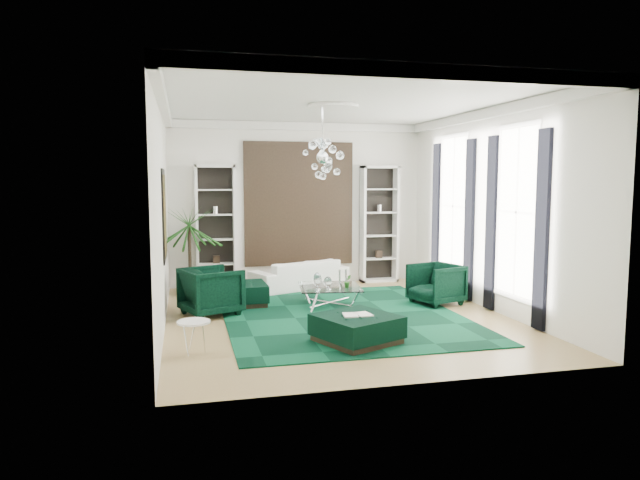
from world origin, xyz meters
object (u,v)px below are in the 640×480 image
object	(u,v)px
armchair_left	(211,291)
palm	(189,238)
ottoman_front	(357,329)
side_table	(194,337)
coffee_table	(330,296)
ottoman_side	(241,294)
sofa	(299,274)
armchair_right	(436,284)

from	to	relation	value
armchair_left	palm	size ratio (longest dim) A/B	0.40
ottoman_front	side_table	distance (m)	2.41
coffee_table	side_table	size ratio (longest dim) A/B	2.48
ottoman_side	palm	xyz separation A→B (m)	(-0.96, 1.29, 1.01)
ottoman_front	side_table	world-z (taller)	side_table
sofa	ottoman_front	world-z (taller)	sofa
ottoman_front	side_table	bearing A→B (deg)	178.53
armchair_left	palm	bearing A→B (deg)	-11.69
sofa	armchair_right	bearing A→B (deg)	113.76
side_table	coffee_table	bearing A→B (deg)	43.14
sofa	palm	size ratio (longest dim) A/B	0.91
palm	armchair_right	bearing A→B (deg)	-23.87
armchair_left	armchair_right	xyz separation A→B (m)	(4.38, -0.11, -0.04)
side_table	palm	size ratio (longest dim) A/B	0.19
ottoman_side	side_table	bearing A→B (deg)	-107.86
armchair_left	coffee_table	bearing A→B (deg)	-107.65
ottoman_front	palm	world-z (taller)	palm
ottoman_front	palm	xyz separation A→B (m)	(-2.40, 4.35, 1.01)
ottoman_side	palm	world-z (taller)	palm
armchair_left	palm	world-z (taller)	palm
sofa	coffee_table	size ratio (longest dim) A/B	1.90
coffee_table	side_table	world-z (taller)	side_table
armchair_left	ottoman_front	world-z (taller)	armchair_left
armchair_left	ottoman_front	bearing A→B (deg)	-160.81
side_table	ottoman_front	bearing A→B (deg)	-1.47
coffee_table	palm	size ratio (longest dim) A/B	0.48
armchair_left	palm	xyz separation A→B (m)	(-0.35, 1.98, 0.78)
ottoman_side	sofa	bearing A→B (deg)	44.65
side_table	ottoman_side	bearing A→B (deg)	72.14
coffee_table	ottoman_front	distance (m)	2.54
ottoman_side	armchair_left	bearing A→B (deg)	-131.43
coffee_table	ottoman_side	bearing A→B (deg)	162.50
sofa	ottoman_side	xyz separation A→B (m)	(-1.46, -1.45, -0.11)
coffee_table	ottoman_side	distance (m)	1.75
armchair_right	ottoman_side	world-z (taller)	armchair_right
sofa	side_table	bearing A→B (deg)	39.25
sofa	armchair_left	bearing A→B (deg)	23.79
armchair_left	coffee_table	world-z (taller)	armchair_left
armchair_left	ottoman_side	size ratio (longest dim) A/B	1.00
armchair_left	ottoman_side	xyz separation A→B (m)	(0.61, 0.69, -0.23)
armchair_right	palm	world-z (taller)	palm
sofa	armchair_left	world-z (taller)	armchair_left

